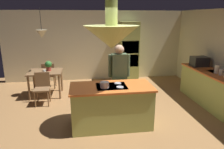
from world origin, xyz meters
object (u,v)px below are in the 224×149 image
(oven_tower, at_px, (129,52))
(canister_tea, at_px, (217,69))
(person_at_island, at_px, (119,74))
(cooking_pot_on_cooktop, at_px, (105,85))
(potted_plant_on_table, at_px, (48,65))
(kitchen_island, at_px, (111,106))
(dining_table, at_px, (45,75))
(chair_by_back_wall, at_px, (49,74))
(microwave_on_counter, at_px, (199,61))
(chair_facing_island, at_px, (42,86))
(canister_sugar, at_px, (221,72))
(cup_on_table, at_px, (44,71))

(oven_tower, xyz_separation_m, canister_tea, (1.74, -2.63, -0.06))
(person_at_island, bearing_deg, cooking_pot_on_cooktop, -118.55)
(person_at_island, relative_size, potted_plant_on_table, 5.64)
(kitchen_island, xyz_separation_m, dining_table, (-1.70, 2.10, 0.18))
(person_at_island, distance_m, cooking_pot_on_cooktop, 0.94)
(chair_by_back_wall, relative_size, cooking_pot_on_cooktop, 4.83)
(chair_by_back_wall, distance_m, microwave_on_counter, 4.75)
(canister_tea, relative_size, microwave_on_counter, 0.47)
(chair_facing_island, relative_size, chair_by_back_wall, 1.00)
(person_at_island, height_order, potted_plant_on_table, person_at_island)
(chair_by_back_wall, height_order, canister_sugar, canister_sugar)
(kitchen_island, height_order, chair_by_back_wall, kitchen_island)
(chair_by_back_wall, height_order, microwave_on_counter, microwave_on_counter)
(canister_tea, bearing_deg, cup_on_table, 164.21)
(person_at_island, bearing_deg, chair_facing_island, 158.72)
(dining_table, bearing_deg, person_at_island, -35.17)
(canister_tea, height_order, cooking_pot_on_cooktop, canister_tea)
(microwave_on_counter, height_order, cooking_pot_on_cooktop, microwave_on_counter)
(oven_tower, distance_m, potted_plant_on_table, 2.92)
(potted_plant_on_table, height_order, microwave_on_counter, microwave_on_counter)
(chair_facing_island, bearing_deg, kitchen_island, -40.90)
(kitchen_island, distance_m, canister_tea, 2.96)
(cup_on_table, relative_size, microwave_on_counter, 0.20)
(canister_sugar, height_order, cooking_pot_on_cooktop, canister_sugar)
(dining_table, bearing_deg, potted_plant_on_table, 20.80)
(chair_by_back_wall, bearing_deg, person_at_island, 134.43)
(kitchen_island, bearing_deg, canister_tea, 12.27)
(kitchen_island, bearing_deg, oven_tower, 71.26)
(canister_sugar, xyz_separation_m, microwave_on_counter, (0.00, 1.01, 0.06))
(potted_plant_on_table, height_order, canister_sugar, canister_sugar)
(dining_table, bearing_deg, kitchen_island, -51.01)
(cooking_pot_on_cooktop, bearing_deg, canister_tea, 14.00)
(cooking_pot_on_cooktop, bearing_deg, chair_facing_island, 133.86)
(kitchen_island, bearing_deg, canister_sugar, 8.76)
(cooking_pot_on_cooktop, bearing_deg, person_at_island, 61.45)
(canister_sugar, xyz_separation_m, cooking_pot_on_cooktop, (-3.00, -0.57, 0.00))
(person_at_island, relative_size, cooking_pot_on_cooktop, 9.40)
(dining_table, relative_size, cooking_pot_on_cooktop, 5.41)
(dining_table, xyz_separation_m, potted_plant_on_table, (0.10, 0.04, 0.28))
(chair_facing_island, xyz_separation_m, chair_by_back_wall, (0.00, 1.26, 0.00))
(chair_facing_island, distance_m, microwave_on_counter, 4.57)
(canister_sugar, bearing_deg, oven_tower, 121.81)
(kitchen_island, relative_size, chair_facing_island, 2.01)
(microwave_on_counter, bearing_deg, chair_by_back_wall, 164.29)
(kitchen_island, xyz_separation_m, person_at_island, (0.29, 0.70, 0.51))
(dining_table, distance_m, canister_sugar, 4.85)
(kitchen_island, relative_size, cooking_pot_on_cooktop, 9.72)
(oven_tower, xyz_separation_m, cup_on_table, (-2.78, -1.35, -0.28))
(person_at_island, distance_m, potted_plant_on_table, 2.38)
(oven_tower, relative_size, chair_by_back_wall, 2.49)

